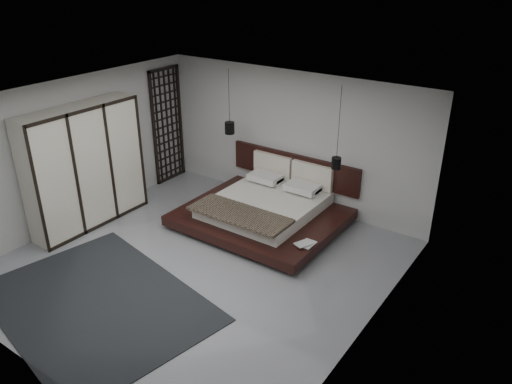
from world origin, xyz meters
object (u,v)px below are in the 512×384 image
Objects in this scene: pendant_left at (230,128)px; rug at (97,303)px; lattice_screen at (168,125)px; bed at (265,209)px; wardrobe at (85,167)px; pendant_right at (336,163)px.

pendant_left is 4.41m from rug.
lattice_screen is at bearing 177.94° from pendant_left.
bed is 2.23× the size of pendant_left.
wardrobe is 0.68× the size of rug.
lattice_screen reaches higher than rug.
pendant_right reaches higher than lattice_screen.
rug is at bearing -59.90° from lattice_screen.
pendant_right is (1.21, 0.48, 1.09)m from bed.
pendant_right is 4.70m from wardrobe.
wardrobe is at bearing -123.21° from pendant_left.
bed is at bearing -10.18° from lattice_screen.
lattice_screen is at bearing 169.82° from bed.
bed is 0.84× the size of rug.
wardrobe is (-2.80, -1.95, 0.87)m from bed.
lattice_screen is 1.70× the size of pendant_right.
bed is at bearing -158.33° from pendant_right.
bed is 1.84m from pendant_left.
wardrobe reaches higher than bed.
pendant_right is (2.43, 0.00, -0.21)m from pendant_left.
lattice_screen is 4.27m from pendant_right.
pendant_right is at bearing 21.67° from bed.
rug is at bearing -82.22° from pendant_left.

